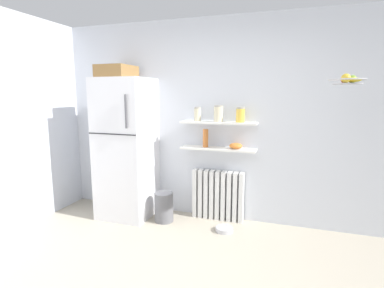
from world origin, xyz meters
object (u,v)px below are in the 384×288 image
(radiator, at_px, (218,195))
(vase, at_px, (206,138))
(refrigerator, at_px, (126,146))
(trash_bin, at_px, (164,207))
(pet_food_bowl, at_px, (224,229))
(storage_jar_0, at_px, (198,114))
(shelf_bowl, at_px, (236,146))
(storage_jar_2, at_px, (240,115))
(hanging_fruit_basket, at_px, (348,80))
(storage_jar_1, at_px, (219,114))

(radiator, distance_m, vase, 0.78)
(refrigerator, relative_size, trash_bin, 5.26)
(trash_bin, bearing_deg, pet_food_bowl, -2.95)
(trash_bin, bearing_deg, vase, 28.54)
(radiator, bearing_deg, storage_jar_0, -173.78)
(refrigerator, height_order, shelf_bowl, refrigerator)
(storage_jar_2, xyz_separation_m, shelf_bowl, (-0.05, -0.00, -0.39))
(refrigerator, bearing_deg, radiator, 11.37)
(pet_food_bowl, bearing_deg, hanging_fruit_basket, -6.51)
(radiator, relative_size, storage_jar_1, 3.27)
(storage_jar_2, relative_size, pet_food_bowl, 0.86)
(radiator, relative_size, storage_jar_2, 3.64)
(refrigerator, height_order, trash_bin, refrigerator)
(trash_bin, relative_size, hanging_fruit_basket, 1.13)
(storage_jar_2, relative_size, trash_bin, 0.49)
(vase, relative_size, trash_bin, 0.61)
(storage_jar_0, distance_m, pet_food_bowl, 1.47)
(hanging_fruit_basket, bearing_deg, trash_bin, 174.93)
(vase, height_order, hanging_fruit_basket, hanging_fruit_basket)
(trash_bin, height_order, hanging_fruit_basket, hanging_fruit_basket)
(shelf_bowl, bearing_deg, refrigerator, -171.56)
(storage_jar_0, bearing_deg, refrigerator, -167.14)
(radiator, distance_m, trash_bin, 0.72)
(shelf_bowl, xyz_separation_m, hanging_fruit_basket, (1.13, -0.44, 0.77))
(refrigerator, bearing_deg, vase, 11.55)
(vase, distance_m, hanging_fruit_basket, 1.73)
(pet_food_bowl, bearing_deg, shelf_bowl, 78.89)
(refrigerator, height_order, radiator, refrigerator)
(radiator, distance_m, shelf_bowl, 0.72)
(refrigerator, height_order, hanging_fruit_basket, refrigerator)
(refrigerator, height_order, storage_jar_0, refrigerator)
(shelf_bowl, bearing_deg, hanging_fruit_basket, -21.24)
(shelf_bowl, bearing_deg, storage_jar_0, 180.00)
(vase, bearing_deg, shelf_bowl, 0.00)
(trash_bin, bearing_deg, shelf_bowl, 16.67)
(storage_jar_2, distance_m, hanging_fruit_basket, 1.23)
(storage_jar_0, bearing_deg, vase, 0.00)
(trash_bin, distance_m, hanging_fruit_basket, 2.57)
(storage_jar_2, height_order, shelf_bowl, storage_jar_2)
(refrigerator, relative_size, vase, 8.63)
(radiator, distance_m, storage_jar_2, 1.10)
(storage_jar_1, xyz_separation_m, vase, (-0.17, 0.00, -0.32))
(storage_jar_0, height_order, shelf_bowl, storage_jar_0)
(storage_jar_2, xyz_separation_m, pet_food_bowl, (-0.11, -0.30, -1.37))
(vase, relative_size, hanging_fruit_basket, 0.69)
(storage_jar_0, height_order, hanging_fruit_basket, hanging_fruit_basket)
(refrigerator, height_order, storage_jar_2, refrigerator)
(storage_jar_0, relative_size, storage_jar_1, 0.88)
(radiator, height_order, shelf_bowl, shelf_bowl)
(storage_jar_1, distance_m, trash_bin, 1.40)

